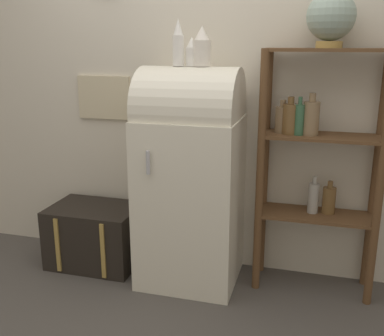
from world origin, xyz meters
TOP-DOWN VIEW (x-y plane):
  - ground_plane at (0.00, 0.00)m, footprint 12.00×12.00m
  - wall_back at (-0.00, 0.57)m, footprint 7.00×0.09m
  - refrigerator at (-0.00, 0.26)m, footprint 0.65×0.60m
  - suitcase_trunk at (-0.74, 0.29)m, footprint 0.64×0.46m
  - shelf_unit at (0.79, 0.38)m, footprint 0.76×0.30m
  - globe at (0.82, 0.38)m, footprint 0.28×0.28m
  - vase_left at (-0.07, 0.25)m, footprint 0.07×0.07m
  - vase_center at (0.01, 0.28)m, footprint 0.08×0.08m
  - vase_right at (0.07, 0.28)m, footprint 0.11×0.11m

SIDE VIEW (x-z plane):
  - ground_plane at x=0.00m, z-range 0.00..0.00m
  - suitcase_trunk at x=-0.74m, z-range 0.00..0.44m
  - refrigerator at x=0.00m, z-range 0.03..1.49m
  - shelf_unit at x=0.79m, z-range 0.14..1.70m
  - wall_back at x=0.00m, z-range 0.00..2.70m
  - vase_center at x=0.01m, z-range 1.45..1.63m
  - vase_right at x=0.07m, z-range 1.45..1.69m
  - vase_left at x=-0.07m, z-range 1.45..1.73m
  - globe at x=0.82m, z-range 1.58..1.90m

